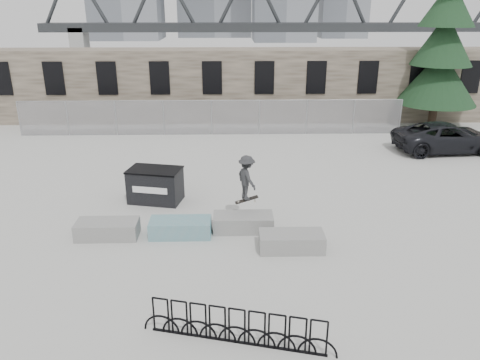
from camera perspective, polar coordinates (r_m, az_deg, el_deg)
name	(u,v)px	position (r m, az deg, el deg)	size (l,w,h in m)	color
ground	(200,233)	(15.77, -4.94, -6.43)	(120.00, 120.00, 0.00)	#AAAAA6
stone_wall	(213,85)	(30.66, -3.31, 11.48)	(36.00, 2.58, 4.50)	brown
chainlink_fence	(211,117)	(27.22, -3.50, 7.67)	(22.06, 0.06, 2.02)	gray
planter_far_left	(107,229)	(15.93, -15.87, -5.72)	(2.00, 0.90, 0.55)	gray
planter_center_left	(181,227)	(15.55, -7.26, -5.71)	(2.00, 0.90, 0.55)	teal
planter_center_right	(243,222)	(15.78, 0.39, -5.12)	(2.00, 0.90, 0.55)	gray
planter_offset	(292,241)	(14.67, 6.30, -7.37)	(2.00, 0.90, 0.55)	gray
dumpster	(155,185)	(18.20, -10.27, -0.61)	(2.19, 1.60, 1.31)	black
bike_rack	(237,327)	(10.92, -0.38, -17.44)	(4.37, 1.14, 0.90)	black
spruce_tree	(443,46)	(31.12, 23.49, 14.77)	(4.74, 4.74, 11.50)	#38281E
truss_bridge	(292,26)	(69.65, 6.37, 18.14)	(70.00, 3.00, 9.80)	#2D3033
suv	(447,137)	(26.30, 23.91, 4.79)	(2.47, 5.35, 1.49)	black
skateboarder	(247,178)	(15.52, 0.83, 0.26)	(0.95, 1.14, 1.67)	#2B2C2E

